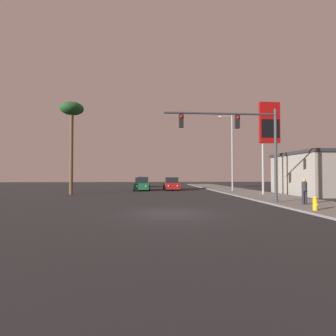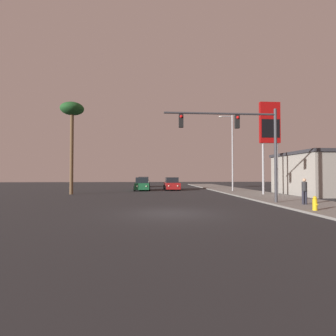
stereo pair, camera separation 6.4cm
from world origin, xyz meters
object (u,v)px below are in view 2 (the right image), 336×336
object	(u,v)px
car_red	(172,184)
pedestrian_on_sidewalk	(304,190)
fire_hydrant	(315,203)
palm_tree_near	(72,114)
car_silver	(144,182)
traffic_light_mast	(244,135)
gas_station_sign	(270,128)
street_lamp	(231,149)
car_green	(142,185)

from	to	relation	value
car_red	pedestrian_on_sidewalk	distance (m)	19.71
car_red	fire_hydrant	bearing A→B (deg)	104.05
car_red	palm_tree_near	bearing A→B (deg)	30.66
car_silver	pedestrian_on_sidewalk	distance (m)	29.89
traffic_light_mast	gas_station_sign	world-z (taller)	gas_station_sign
street_lamp	gas_station_sign	distance (m)	6.24
pedestrian_on_sidewalk	car_green	bearing A→B (deg)	121.10
fire_hydrant	palm_tree_near	world-z (taller)	palm_tree_near
traffic_light_mast	street_lamp	world-z (taller)	street_lamp
fire_hydrant	street_lamp	bearing A→B (deg)	86.68
car_green	traffic_light_mast	world-z (taller)	traffic_light_mast
traffic_light_mast	street_lamp	distance (m)	13.26
palm_tree_near	gas_station_sign	bearing A→B (deg)	-8.96
car_silver	gas_station_sign	xyz separation A→B (m)	(12.58, -19.38, 5.86)
traffic_light_mast	palm_tree_near	bearing A→B (deg)	144.73
traffic_light_mast	fire_hydrant	xyz separation A→B (m)	(2.34, -4.13, -4.27)
car_green	car_red	distance (m)	3.94
street_lamp	pedestrian_on_sidewalk	size ratio (longest dim) A/B	5.39
car_green	street_lamp	world-z (taller)	street_lamp
fire_hydrant	car_green	bearing A→B (deg)	115.13
car_green	traffic_light_mast	distance (m)	18.43
traffic_light_mast	palm_tree_near	world-z (taller)	palm_tree_near
car_red	car_silver	bearing A→B (deg)	-68.84
car_silver	gas_station_sign	world-z (taller)	gas_station_sign
gas_station_sign	pedestrian_on_sidewalk	size ratio (longest dim) A/B	5.39
street_lamp	pedestrian_on_sidewalk	bearing A→B (deg)	-89.46
car_silver	car_red	world-z (taller)	same
street_lamp	pedestrian_on_sidewalk	xyz separation A→B (m)	(0.14, -14.24, -4.08)
street_lamp	traffic_light_mast	bearing A→B (deg)	-104.50
car_silver	palm_tree_near	world-z (taller)	palm_tree_near
car_green	palm_tree_near	world-z (taller)	palm_tree_near
street_lamp	fire_hydrant	world-z (taller)	street_lamp
fire_hydrant	car_red	bearing A→B (deg)	105.19
traffic_light_mast	palm_tree_near	xyz separation A→B (m)	(-14.45, 10.22, 3.56)
car_silver	gas_station_sign	bearing A→B (deg)	124.56
gas_station_sign	pedestrian_on_sidewalk	xyz separation A→B (m)	(-1.85, -8.52, -5.58)
car_red	pedestrian_on_sidewalk	world-z (taller)	pedestrian_on_sidewalk
fire_hydrant	palm_tree_near	size ratio (longest dim) A/B	0.08
street_lamp	palm_tree_near	distance (m)	18.25
traffic_light_mast	gas_station_sign	xyz separation A→B (m)	(5.30, 7.11, 1.86)
gas_station_sign	traffic_light_mast	bearing A→B (deg)	-126.72
car_green	gas_station_sign	bearing A→B (deg)	143.65
traffic_light_mast	pedestrian_on_sidewalk	size ratio (longest dim) A/B	4.72
car_silver	pedestrian_on_sidewalk	world-z (taller)	pedestrian_on_sidewalk
car_green	palm_tree_near	distance (m)	12.11
car_green	pedestrian_on_sidewalk	xyz separation A→B (m)	(10.77, -17.85, 0.27)
traffic_light_mast	car_green	bearing A→B (deg)	113.98
street_lamp	fire_hydrant	size ratio (longest dim) A/B	11.84
street_lamp	fire_hydrant	bearing A→B (deg)	-93.32
palm_tree_near	fire_hydrant	bearing A→B (deg)	-40.53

